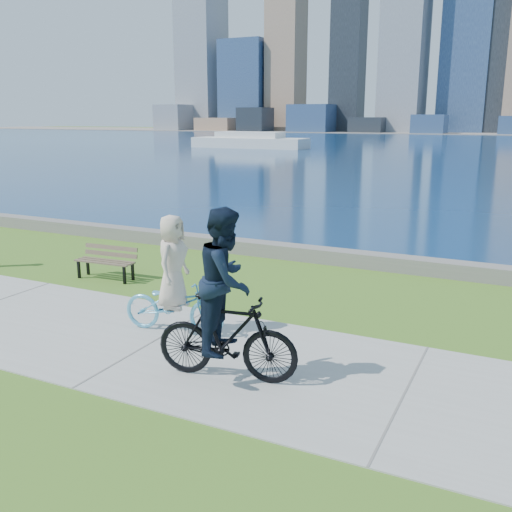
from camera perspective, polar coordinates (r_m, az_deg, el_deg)
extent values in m
plane|color=#3D671B|center=(9.36, -10.40, -8.62)|extent=(320.00, 320.00, 0.00)
cube|color=#9A9B96|center=(9.36, -10.41, -8.57)|extent=(80.00, 3.50, 0.02)
cube|color=slate|center=(14.51, 4.18, 0.36)|extent=(90.00, 0.50, 0.35)
cube|color=navy|center=(79.16, 22.66, 10.18)|extent=(320.00, 131.00, 0.01)
cube|color=slate|center=(155.28, -8.20, 13.54)|extent=(7.74, 8.03, 6.56)
cube|color=#8C6D56|center=(149.07, -3.94, 13.00)|extent=(9.69, 6.64, 3.23)
cube|color=black|center=(141.19, -0.08, 13.48)|extent=(6.84, 7.10, 5.64)
cube|color=navy|center=(136.37, 5.58, 13.54)|extent=(9.60, 7.89, 6.25)
cube|color=black|center=(133.12, 11.12, 12.73)|extent=(7.43, 6.54, 3.39)
cube|color=navy|center=(128.77, 16.95, 12.50)|extent=(6.73, 6.84, 3.96)
cube|color=slate|center=(161.89, -5.45, 19.22)|extent=(10.11, 11.65, 38.13)
cube|color=navy|center=(153.13, -0.89, 16.63)|extent=(11.71, 10.71, 22.35)
cube|color=#8C6D56|center=(150.24, 3.03, 20.90)|extent=(8.09, 8.39, 44.43)
cube|color=silver|center=(66.98, -0.63, 11.24)|extent=(13.50, 3.86, 1.16)
cube|color=silver|center=(66.95, -0.63, 12.03)|extent=(7.72, 2.89, 0.68)
cube|color=black|center=(13.38, -17.29, -1.30)|extent=(0.06, 0.06, 0.39)
cube|color=black|center=(12.65, -13.03, -1.88)|extent=(0.06, 0.06, 0.39)
cube|color=black|center=(13.61, -16.46, -0.99)|extent=(0.06, 0.06, 0.39)
cube|color=black|center=(12.90, -12.23, -1.54)|extent=(0.06, 0.06, 0.39)
cube|color=brown|center=(12.95, -15.28, -0.68)|extent=(1.39, 0.18, 0.03)
cube|color=brown|center=(13.06, -14.91, -0.54)|extent=(1.39, 0.18, 0.03)
cube|color=brown|center=(13.16, -14.55, -0.40)|extent=(1.39, 0.18, 0.03)
cube|color=brown|center=(13.22, -14.31, 0.18)|extent=(1.39, 0.14, 0.10)
cube|color=brown|center=(13.21, -14.28, 0.83)|extent=(1.39, 0.14, 0.10)
imported|color=#5EBCE5|center=(9.60, -8.19, -4.87)|extent=(0.88, 1.85, 0.93)
imported|color=silver|center=(9.39, -8.34, -0.58)|extent=(0.61, 0.83, 1.55)
imported|color=black|center=(7.82, -2.95, -8.13)|extent=(0.93, 2.05, 1.19)
imported|color=black|center=(7.55, -3.02, -2.43)|extent=(0.89, 1.06, 1.95)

